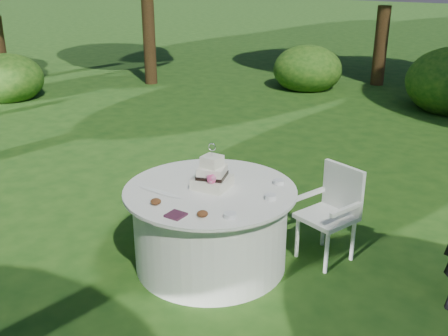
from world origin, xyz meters
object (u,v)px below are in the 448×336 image
(cake, at_px, (212,176))
(chair, at_px, (333,207))
(table, at_px, (210,226))
(napkins, at_px, (176,215))

(cake, xyz_separation_m, chair, (0.88, 0.73, -0.36))
(table, height_order, cake, cake)
(napkins, xyz_separation_m, chair, (0.79, 1.37, -0.26))
(table, distance_m, chair, 1.17)
(napkins, distance_m, table, 0.72)
(napkins, height_order, chair, chair)
(napkins, height_order, table, napkins)
(table, bearing_deg, chair, 40.94)
(cake, bearing_deg, napkins, -82.06)
(table, bearing_deg, napkins, -81.53)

